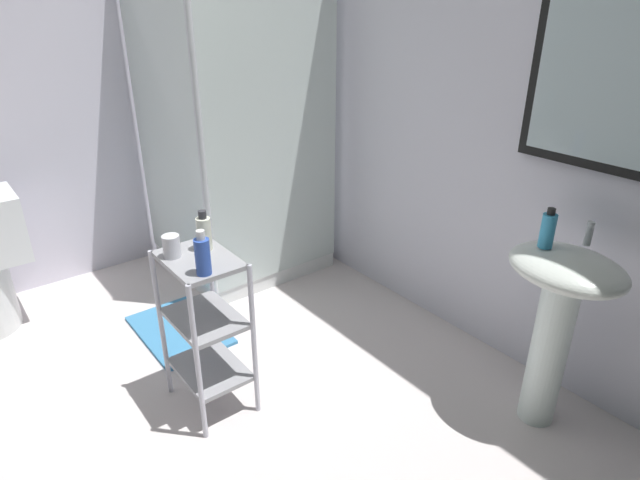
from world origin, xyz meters
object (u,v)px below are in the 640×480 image
bath_mat (180,330)px  pedestal_sink (559,305)px  storage_cart (205,321)px  rinse_cup (172,246)px  shower_stall (234,206)px  shampoo_bottle_blue (203,255)px  lotion_bottle_white (204,233)px  hand_soap_bottle (548,230)px

bath_mat → pedestal_sink: bearing=31.6°
storage_cart → rinse_cup: (-0.07, -0.08, 0.35)m
shower_stall → storage_cart: bearing=-35.1°
pedestal_sink → bath_mat: pedestal_sink is taller
shampoo_bottle_blue → bath_mat: 1.11m
lotion_bottle_white → bath_mat: (-0.56, 0.05, -0.81)m
shower_stall → storage_cart: size_ratio=2.70×
storage_cart → hand_soap_bottle: (0.88, 1.06, 0.45)m
shampoo_bottle_blue → lotion_bottle_white: 0.22m
shower_stall → lotion_bottle_white: (1.00, -0.68, 0.35)m
shower_stall → rinse_cup: shower_stall is taller
pedestal_sink → shampoo_bottle_blue: bearing=-126.5°
hand_soap_bottle → rinse_cup: (-0.95, -1.14, -0.10)m
hand_soap_bottle → shampoo_bottle_blue: hand_soap_bottle is taller
shower_stall → hand_soap_bottle: bearing=9.3°
shower_stall → pedestal_sink: shower_stall is taller
storage_cart → rinse_cup: 0.37m
lotion_bottle_white → hand_soap_bottle: bearing=47.0°
shower_stall → storage_cart: shower_stall is taller
hand_soap_bottle → bath_mat: bearing=-147.6°
shower_stall → rinse_cup: 1.32m
shampoo_bottle_blue → bath_mat: (-0.75, 0.15, -0.81)m
lotion_bottle_white → bath_mat: 0.98m
storage_cart → rinse_cup: size_ratio=7.89×
storage_cart → bath_mat: 0.76m
hand_soap_bottle → lotion_bottle_white: 1.37m
pedestal_sink → storage_cart: pedestal_sink is taller
hand_soap_bottle → pedestal_sink: bearing=15.4°
shower_stall → hand_soap_bottle: shower_stall is taller
storage_cart → shampoo_bottle_blue: bearing=-16.9°
shower_stall → shampoo_bottle_blue: bearing=-33.3°
storage_cart → lotion_bottle_white: bearing=131.6°
shampoo_bottle_blue → lotion_bottle_white: size_ratio=1.04×
bath_mat → shower_stall: bearing=125.1°
storage_cart → shampoo_bottle_blue: size_ratio=4.11×
rinse_cup → lotion_bottle_white: bearing=81.7°
pedestal_sink → rinse_cup: 1.58m
pedestal_sink → shower_stall: bearing=-170.4°
lotion_bottle_white → bath_mat: size_ratio=0.29×
storage_cart → lotion_bottle_white: (-0.05, 0.06, 0.38)m
bath_mat → rinse_cup: bearing=-19.1°
hand_soap_bottle → rinse_cup: 1.48m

